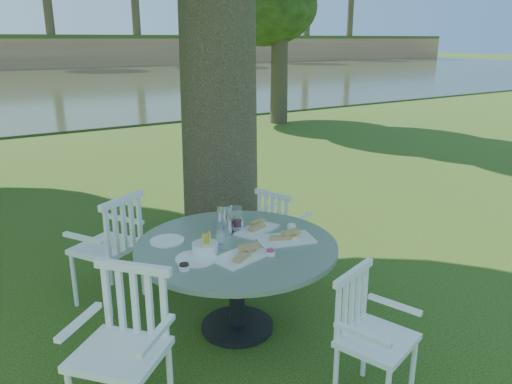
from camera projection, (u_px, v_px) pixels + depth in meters
ground at (268, 286)px, 4.58m from camera, size 140.00×140.00×0.00m
table at (236, 259)px, 3.74m from camera, size 1.50×1.50×0.72m
chair_ne at (278, 224)px, 4.79m from camera, size 0.48×0.50×0.80m
chair_nw at (115, 241)px, 4.13m from camera, size 0.65×0.64×0.96m
chair_sw at (127, 334)px, 2.85m from camera, size 0.65×0.65×0.94m
chair_se at (365, 327)px, 3.03m from camera, size 0.53×0.51×0.84m
tableware at (230, 235)px, 3.73m from camera, size 1.13×0.83×0.24m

